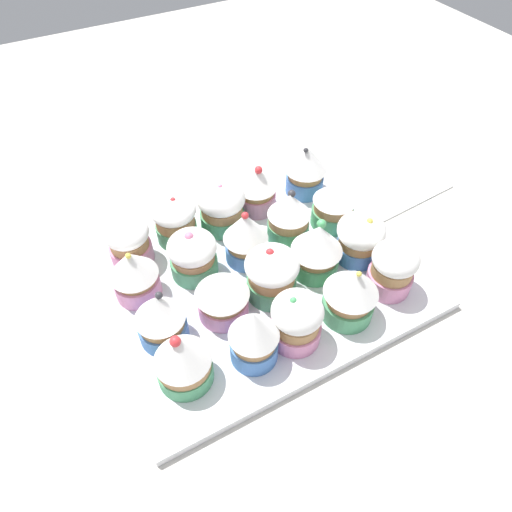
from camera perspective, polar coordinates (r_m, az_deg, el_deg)
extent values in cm
cube|color=beige|center=(61.27, 0.00, -3.57)|extent=(180.00, 180.00, 3.00)
cube|color=silver|center=(59.64, 0.00, -2.32)|extent=(39.21, 32.48, 1.20)
cylinder|color=#477AC6|center=(70.14, 6.01, 8.89)|extent=(5.58, 5.58, 2.71)
cylinder|color=#AD7F51|center=(68.90, 6.14, 10.20)|extent=(5.05, 5.05, 1.34)
cone|color=white|center=(67.40, 6.31, 11.88)|extent=(6.13, 6.13, 3.66)
sphere|color=#333338|center=(66.06, 6.20, 12.90)|extent=(0.70, 0.70, 0.70)
cylinder|color=pink|center=(66.87, 0.04, 6.93)|extent=(5.58, 5.58, 2.75)
cylinder|color=#AD7F51|center=(65.63, 0.04, 8.19)|extent=(5.01, 5.01, 1.09)
cone|color=white|center=(64.25, 0.04, 9.70)|extent=(5.83, 5.83, 3.29)
sphere|color=red|center=(63.15, 0.32, 10.61)|extent=(1.09, 1.09, 1.09)
cylinder|color=#4C9E6B|center=(64.30, -4.42, 4.53)|extent=(6.13, 6.13, 2.43)
cylinder|color=#AD7F51|center=(63.01, -4.52, 5.78)|extent=(5.68, 5.68, 1.36)
ellipsoid|color=white|center=(61.75, -4.63, 7.10)|extent=(6.57, 6.57, 4.13)
sphere|color=pink|center=(60.54, -4.46, 8.57)|extent=(0.69, 0.69, 0.69)
cylinder|color=#4C9E6B|center=(63.23, -9.76, 3.05)|extent=(5.49, 5.49, 2.63)
cylinder|color=#AD7F51|center=(61.78, -10.01, 4.43)|extent=(5.18, 5.18, 1.57)
ellipsoid|color=white|center=(60.62, -10.22, 5.62)|extent=(5.94, 5.94, 3.17)
sphere|color=red|center=(59.85, -10.27, 6.85)|extent=(0.70, 0.70, 0.70)
cylinder|color=pink|center=(61.85, -15.13, 0.47)|extent=(5.48, 5.48, 2.54)
cylinder|color=#AD7F51|center=(60.49, -15.49, 1.70)|extent=(4.90, 4.90, 1.32)
ellipsoid|color=white|center=(59.37, -15.80, 2.79)|extent=(5.65, 5.65, 3.25)
cylinder|color=#4C9E6B|center=(65.42, 9.38, 4.92)|extent=(5.84, 5.84, 2.53)
cylinder|color=#AD7F51|center=(64.05, 9.61, 6.27)|extent=(5.36, 5.36, 1.60)
cone|color=white|center=(62.57, 9.87, 7.84)|extent=(5.87, 5.87, 3.01)
cylinder|color=#4C9E6B|center=(62.67, 3.97, 3.27)|extent=(5.62, 5.62, 2.62)
cylinder|color=#AD7F51|center=(61.22, 4.07, 4.66)|extent=(5.36, 5.36, 1.55)
cone|color=white|center=(59.59, 4.19, 6.35)|extent=(5.71, 5.71, 3.29)
sphere|color=#333338|center=(58.95, 4.43, 7.70)|extent=(1.02, 1.02, 1.02)
cylinder|color=#477AC6|center=(59.98, -1.01, 0.63)|extent=(5.33, 5.33, 2.36)
cylinder|color=#AD7F51|center=(58.61, -1.04, 1.87)|extent=(4.75, 4.75, 1.40)
cone|color=white|center=(56.72, -1.07, 3.75)|extent=(5.75, 5.75, 3.95)
sphere|color=red|center=(55.34, -1.47, 5.00)|extent=(0.90, 0.90, 0.90)
cylinder|color=#4C9E6B|center=(58.70, -7.64, -1.16)|extent=(5.95, 5.95, 2.55)
cylinder|color=#AD7F51|center=(57.38, -7.82, 0.01)|extent=(5.39, 5.39, 1.00)
ellipsoid|color=white|center=(56.23, -7.98, 1.09)|extent=(6.12, 6.12, 3.62)
sphere|color=pink|center=(55.20, -8.30, 2.37)|extent=(1.20, 1.20, 1.20)
cylinder|color=pink|center=(57.84, -14.43, -3.65)|extent=(5.58, 5.58, 2.57)
cylinder|color=#AD7F51|center=(56.49, -14.77, -2.52)|extent=(4.91, 4.91, 1.01)
cone|color=white|center=(54.79, -15.23, -0.98)|extent=(5.77, 5.77, 3.62)
sphere|color=#EAD64C|center=(53.37, -15.56, 0.01)|extent=(0.67, 0.67, 0.67)
cylinder|color=#477AC6|center=(61.50, 12.40, 0.75)|extent=(5.52, 5.52, 2.41)
cylinder|color=#AD7F51|center=(60.23, 12.67, 1.91)|extent=(5.22, 5.22, 1.18)
ellipsoid|color=white|center=(59.00, 12.95, 3.10)|extent=(6.16, 6.16, 3.95)
sphere|color=#EAD64C|center=(57.70, 13.92, 4.20)|extent=(0.83, 0.83, 0.83)
cylinder|color=#4C9E6B|center=(58.94, 7.28, -0.93)|extent=(5.94, 5.94, 2.43)
cylinder|color=#AD7F51|center=(57.54, 7.45, 0.31)|extent=(5.41, 5.41, 1.35)
cone|color=white|center=(55.63, 7.72, 2.15)|extent=(6.41, 6.41, 3.95)
sphere|color=#4CB266|center=(54.87, 8.11, 3.96)|extent=(1.15, 1.15, 1.15)
cylinder|color=#4C9E6B|center=(56.11, 2.20, -3.58)|extent=(5.99, 5.99, 2.72)
cylinder|color=#AD7F51|center=(54.47, 2.26, -2.20)|extent=(5.57, 5.57, 1.51)
ellipsoid|color=white|center=(53.12, 2.32, -0.97)|extent=(6.47, 6.47, 3.40)
sphere|color=red|center=(52.12, 1.58, 0.37)|extent=(1.00, 1.00, 1.00)
cylinder|color=pink|center=(54.41, -4.08, -6.24)|extent=(5.95, 5.95, 2.47)
cylinder|color=#AD7F51|center=(52.94, -4.19, -5.08)|extent=(5.45, 5.45, 1.19)
cone|color=white|center=(51.11, -4.33, -3.51)|extent=(6.31, 6.31, 3.47)
cylinder|color=#477AC6|center=(53.45, -11.38, -9.01)|extent=(5.57, 5.57, 2.44)
cylinder|color=#AD7F51|center=(51.91, -11.68, -7.87)|extent=(5.04, 5.04, 1.34)
cone|color=white|center=(49.98, -12.10, -6.31)|extent=(5.60, 5.60, 3.47)
sphere|color=#333338|center=(48.90, -11.96, -4.80)|extent=(0.83, 0.83, 0.83)
cylinder|color=pink|center=(58.87, 16.12, -2.86)|extent=(5.52, 5.52, 2.71)
cylinder|color=#AD7F51|center=(57.30, 16.56, -1.51)|extent=(4.97, 4.97, 1.56)
ellipsoid|color=white|center=(55.99, 16.95, -0.30)|extent=(5.60, 5.60, 3.46)
cylinder|color=#4C9E6B|center=(55.17, 11.23, -6.19)|extent=(6.05, 6.05, 2.65)
cylinder|color=#AD7F51|center=(53.54, 11.55, -4.89)|extent=(5.37, 5.37, 1.50)
cone|color=white|center=(51.52, 11.99, -3.13)|extent=(6.28, 6.28, 3.71)
sphere|color=#EAD64C|center=(50.02, 12.66, -2.18)|extent=(0.61, 0.61, 0.61)
cylinder|color=pink|center=(52.58, 4.88, -9.26)|extent=(5.74, 5.74, 2.40)
cylinder|color=#AD7F51|center=(50.95, 5.02, -8.08)|extent=(5.20, 5.20, 1.50)
ellipsoid|color=white|center=(49.41, 5.16, -6.86)|extent=(5.74, 5.74, 3.77)
sphere|color=#4CB266|center=(48.01, 4.64, -5.53)|extent=(0.76, 0.76, 0.76)
cylinder|color=#477AC6|center=(51.00, -0.26, -11.45)|extent=(5.25, 5.25, 2.72)
cylinder|color=#AD7F51|center=(49.21, -0.27, -10.21)|extent=(4.79, 4.79, 1.47)
cone|color=white|center=(47.04, -0.28, -8.55)|extent=(5.46, 5.46, 3.69)
cylinder|color=#4C9E6B|center=(50.53, -8.75, -13.94)|extent=(5.96, 5.96, 2.23)
cylinder|color=#AD7F51|center=(48.97, -8.99, -12.95)|extent=(5.69, 5.69, 1.35)
cone|color=white|center=(46.81, -9.36, -11.44)|extent=(6.00, 6.00, 3.69)
sphere|color=red|center=(45.43, -9.99, -10.38)|extent=(1.15, 1.15, 1.15)
cube|color=white|center=(76.89, 16.37, 8.88)|extent=(15.82, 13.33, 0.60)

